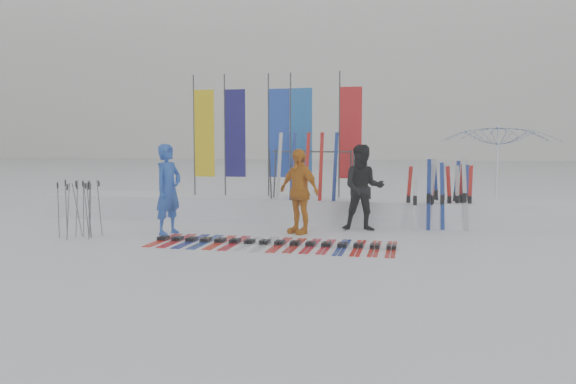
% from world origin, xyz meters
% --- Properties ---
extents(ground, '(120.00, 120.00, 0.00)m').
position_xyz_m(ground, '(0.00, 0.00, 0.00)').
color(ground, white).
rests_on(ground, ground).
extents(snow_bank, '(14.00, 1.60, 0.60)m').
position_xyz_m(snow_bank, '(0.00, 4.60, 0.30)').
color(snow_bank, white).
rests_on(snow_bank, ground).
extents(person_blue, '(0.66, 0.83, 1.97)m').
position_xyz_m(person_blue, '(-2.53, 1.87, 0.99)').
color(person_blue, blue).
rests_on(person_blue, ground).
extents(person_black, '(1.02, 0.83, 1.96)m').
position_xyz_m(person_black, '(1.58, 3.29, 0.98)').
color(person_black, black).
rests_on(person_black, ground).
extents(person_yellow, '(1.17, 0.97, 1.87)m').
position_xyz_m(person_yellow, '(0.23, 2.58, 0.93)').
color(person_yellow, orange).
rests_on(person_yellow, ground).
extents(tent_canopy, '(3.14, 3.19, 2.51)m').
position_xyz_m(tent_canopy, '(4.70, 4.97, 1.26)').
color(tent_canopy, white).
rests_on(tent_canopy, ground).
extents(ski_row, '(4.78, 1.69, 0.07)m').
position_xyz_m(ski_row, '(-0.00, 1.09, 0.04)').
color(ski_row, red).
rests_on(ski_row, ground).
extents(pole_cluster, '(0.84, 0.75, 1.23)m').
position_xyz_m(pole_cluster, '(-4.17, 1.07, 0.60)').
color(pole_cluster, '#595B60').
rests_on(pole_cluster, ground).
extents(feather_flags, '(4.47, 0.20, 3.20)m').
position_xyz_m(feather_flags, '(-0.93, 4.78, 2.24)').
color(feather_flags, '#383A3F').
rests_on(feather_flags, ground).
extents(ski_rack, '(2.04, 0.80, 1.23)m').
position_xyz_m(ski_rack, '(0.23, 4.20, 1.38)').
color(ski_rack, '#383A3F').
rests_on(ski_rack, ground).
extents(upright_skis, '(1.47, 1.13, 1.67)m').
position_xyz_m(upright_skis, '(3.40, 4.05, 0.77)').
color(upright_skis, red).
rests_on(upright_skis, ground).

